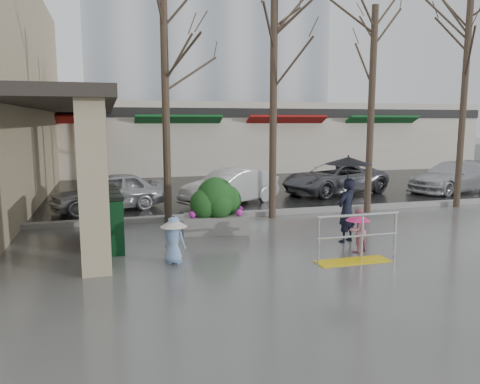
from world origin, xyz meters
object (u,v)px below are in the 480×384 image
tree_mideast (373,59)px  car_c (334,178)px  tree_west (164,43)px  news_boxes (109,217)px  handrail (356,244)px  car_b (231,187)px  tree_east (467,47)px  planter (216,206)px  child_blue (174,235)px  woman (347,190)px  car_d (452,177)px  tree_midwest (274,42)px  car_a (108,192)px  child_pink (358,227)px

tree_mideast → car_c: 5.78m
tree_west → news_boxes: tree_west is taller
handrail → car_b: size_ratio=0.50×
tree_east → planter: size_ratio=3.94×
tree_mideast → planter: tree_mideast is taller
tree_east → news_boxes: size_ratio=3.00×
handrail → car_c: car_c is taller
child_blue → woman: bearing=-135.5°
car_b → tree_mideast: bearing=26.6°
child_blue → car_d: size_ratio=0.23×
tree_west → child_blue: 5.95m
tree_midwest → woman: 5.18m
woman → news_boxes: 5.82m
news_boxes → car_a: 4.50m
handrail → car_c: (3.91, 8.66, 0.25)m
woman → planter: bearing=-61.4°
tree_midwest → planter: size_ratio=3.83×
handrail → tree_east: 9.60m
child_blue → car_a: 6.64m
tree_midwest → planter: tree_midwest is taller
planter → car_c: size_ratio=0.40×
tree_mideast → car_c: tree_mideast is taller
handrail → news_boxes: news_boxes is taller
tree_east → news_boxes: (-11.66, -1.89, -4.72)m
tree_midwest → car_b: bearing=103.5°
child_pink → car_a: (-5.43, 6.76, 0.06)m
child_pink → tree_mideast: bearing=-142.0°
news_boxes → woman: bearing=-17.6°
woman → child_blue: 4.42m
planter → news_boxes: planter is taller
tree_east → news_boxes: tree_east is taller
tree_west → car_b: 5.78m
handrail → child_blue: (-3.72, 0.90, 0.23)m
planter → tree_midwest: bearing=34.3°
tree_west → car_c: 9.36m
tree_midwest → tree_east: (6.80, -0.00, 0.15)m
tree_west → child_pink: bearing=-47.8°
handrail → tree_mideast: tree_mideast is taller
tree_midwest → child_pink: bearing=-82.2°
planter → news_boxes: (-2.76, -0.46, -0.05)m
car_c → news_boxes: bearing=-72.5°
tree_midwest → planter: (-2.10, -1.43, -4.52)m
tree_midwest → tree_east: 6.80m
handrail → news_boxes: bearing=149.9°
child_blue → handrail: bearing=-157.5°
tree_mideast → woman: tree_mideast is taller
woman → car_a: (-5.62, 5.88, -0.66)m
tree_east → car_c: size_ratio=1.59×
planter → car_a: bearing=124.3°
tree_mideast → planter: bearing=-165.1°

